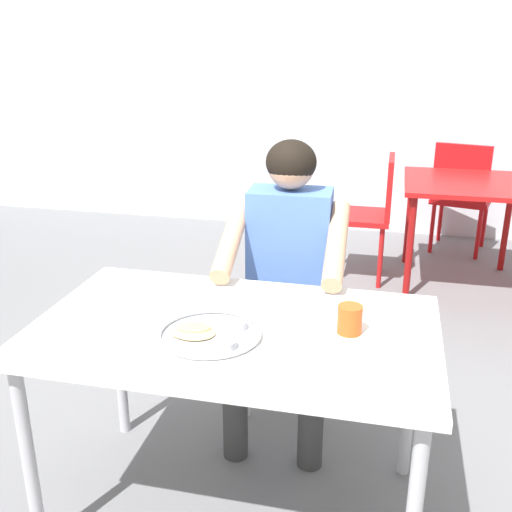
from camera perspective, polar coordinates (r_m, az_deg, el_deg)
name	(u,v)px	position (r m, az deg, el deg)	size (l,w,h in m)	color
back_wall	(342,24)	(5.21, 8.21, 21.02)	(12.00, 0.12, 3.40)	silver
table_foreground	(234,345)	(1.96, -2.06, -8.49)	(1.29, 0.77, 0.73)	silver
thali_tray	(210,334)	(1.86, -4.42, -7.40)	(0.32, 0.32, 0.03)	#B7BABF
drinking_cup	(350,318)	(1.89, 8.93, -5.90)	(0.08, 0.08, 0.09)	#D84C19
chair_foreground	(293,292)	(2.74, 3.53, -3.43)	(0.42, 0.45, 0.88)	silver
diner_foreground	(286,264)	(2.45, 2.89, -0.74)	(0.50, 0.56, 1.22)	#373737
table_background_red	(466,195)	(4.18, 19.39, 5.49)	(0.80, 0.81, 0.72)	#B71414
chair_red_left	(372,208)	(4.15, 11.01, 4.48)	(0.40, 0.41, 0.86)	#AD1515
chair_red_far	(461,191)	(4.85, 18.96, 5.85)	(0.51, 0.50, 0.87)	#B41215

